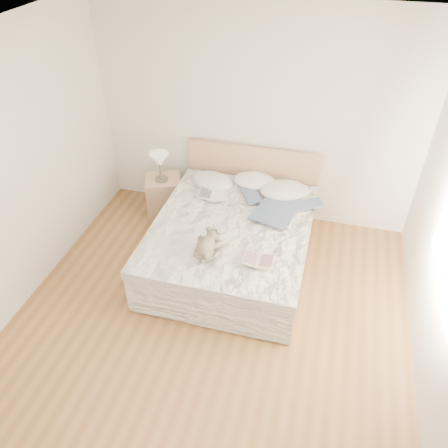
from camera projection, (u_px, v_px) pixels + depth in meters
The scene contains 13 objects.
floor at pixel (204, 336), 4.37m from camera, with size 4.00×4.50×0.00m, color brown.
ceiling at pixel (191, 62), 2.71m from camera, with size 4.00×4.50×0.00m, color white.
wall_back at pixel (256, 118), 5.26m from camera, with size 4.00×0.02×2.70m, color silver.
bed at pixel (233, 239), 5.09m from camera, with size 1.72×2.14×1.00m.
nightstand at pixel (164, 196), 5.84m from camera, with size 0.45×0.40×0.56m, color tan.
table_lamp at pixel (160, 161), 5.47m from camera, with size 0.30×0.30×0.38m.
pillow_left at pixel (212, 181), 5.46m from camera, with size 0.55×0.39×0.17m, color silver.
pillow_middle at pixel (255, 181), 5.47m from camera, with size 0.54×0.38×0.16m, color white.
pillow_right at pixel (284, 191), 5.30m from camera, with size 0.60×0.42×0.18m, color silver.
blouse at pixel (277, 209), 5.00m from camera, with size 0.68×0.72×0.03m, color #364361, non-canonical shape.
photo_book at pixel (213, 195), 5.24m from camera, with size 0.36×0.25×0.03m, color white.
childrens_book at pixel (258, 260), 4.32m from camera, with size 0.33×0.22×0.02m, color #F9EAC8.
teddy_bear at pixel (206, 250), 4.41m from camera, with size 0.24×0.34×0.18m, color #6A624F, non-canonical shape.
Camera 1 is at (0.92, -2.61, 3.57)m, focal length 35.00 mm.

